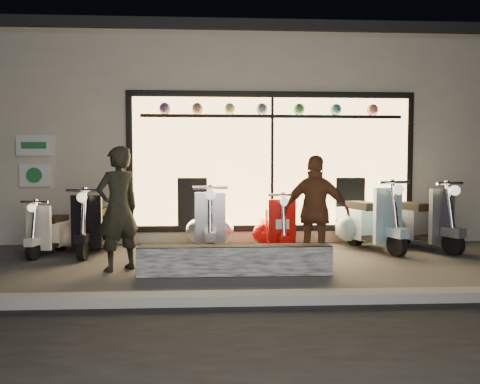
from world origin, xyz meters
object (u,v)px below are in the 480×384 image
object	(u,v)px
woman	(316,212)
scooter_red	(276,229)
graffiti_barrier	(235,260)
man	(118,209)
scooter_silver	(210,225)

from	to	relation	value
woman	scooter_red	bearing A→B (deg)	-49.04
scooter_red	graffiti_barrier	bearing A→B (deg)	-117.48
man	woman	bearing A→B (deg)	138.98
man	woman	xyz separation A→B (m)	(2.78, -0.04, -0.06)
scooter_red	man	world-z (taller)	man
scooter_silver	man	distance (m)	2.02
scooter_red	man	distance (m)	2.78
graffiti_barrier	scooter_red	xyz separation A→B (m)	(0.77, 1.69, 0.20)
graffiti_barrier	scooter_silver	distance (m)	1.94
scooter_silver	man	world-z (taller)	man
graffiti_barrier	man	xyz separation A→B (m)	(-1.62, 0.36, 0.67)
scooter_silver	woman	world-z (taller)	woman
graffiti_barrier	woman	bearing A→B (deg)	15.53
graffiti_barrier	man	world-z (taller)	man
graffiti_barrier	woman	size ratio (longest dim) A/B	1.60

